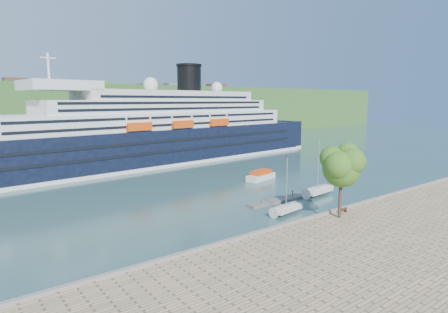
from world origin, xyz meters
TOP-DOWN VIEW (x-y plane):
  - ground at (0.00, 0.00)m, footprint 400.00×400.00m
  - far_hillside at (0.00, 145.00)m, footprint 400.00×50.00m
  - quay_coping at (0.00, -0.20)m, footprint 220.00×0.50m
  - cruise_ship at (0.72, 59.68)m, footprint 123.87×30.39m
  - park_bench at (0.65, -1.34)m, footprint 1.43×0.69m
  - promenade_tree at (-1.74, -2.50)m, footprint 6.84×6.84m
  - floating_pontoon at (1.90, 11.20)m, footprint 16.34×2.04m
  - sailboat_white_near at (-3.66, 5.39)m, footprint 6.63×2.66m
  - sailboat_white_far at (9.08, 9.69)m, footprint 7.70×2.97m
  - tender_launch at (9.90, 26.14)m, footprint 8.13×4.31m

SIDE VIEW (x-z plane):
  - ground at x=0.00m, z-range 0.00..0.00m
  - floating_pontoon at x=1.90m, z-range 0.00..0.36m
  - tender_launch at x=9.90m, z-range 0.00..2.14m
  - quay_coping at x=0.00m, z-range 1.00..1.30m
  - park_bench at x=0.65m, z-range 1.00..1.88m
  - sailboat_white_near at x=-3.66m, z-range 0.00..8.32m
  - sailboat_white_far at x=9.08m, z-range 0.00..9.69m
  - promenade_tree at x=-1.74m, z-range 1.00..12.33m
  - far_hillside at x=0.00m, z-range 0.00..24.00m
  - cruise_ship at x=0.72m, z-range 0.00..27.55m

